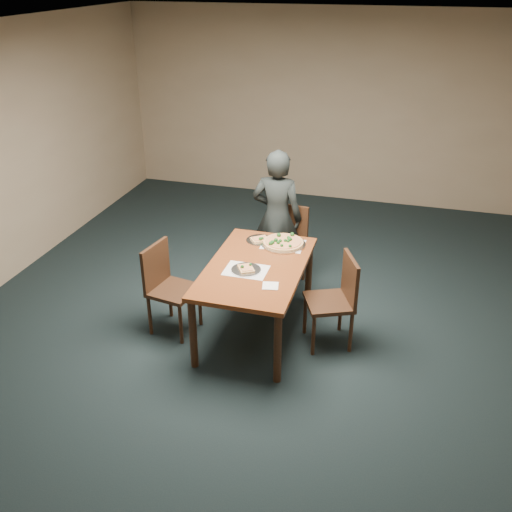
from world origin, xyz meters
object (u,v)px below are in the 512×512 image
(chair_left, at_px, (167,283))
(chair_right, at_px, (337,296))
(chair_far, at_px, (287,241))
(slice_plate_near, at_px, (246,269))
(diner, at_px, (277,217))
(dining_table, at_px, (256,274))
(slice_plate_far, at_px, (260,240))
(pizza_pan, at_px, (283,242))

(chair_left, relative_size, chair_right, 1.00)
(chair_far, bearing_deg, slice_plate_near, -87.65)
(chair_far, bearing_deg, diner, 178.69)
(dining_table, relative_size, chair_far, 1.65)
(diner, height_order, slice_plate_far, diner)
(dining_table, xyz_separation_m, pizza_pan, (0.14, 0.51, 0.12))
(chair_left, height_order, chair_right, same)
(diner, xyz_separation_m, pizza_pan, (0.21, -0.59, -0.00))
(chair_far, bearing_deg, chair_right, -47.06)
(slice_plate_far, bearing_deg, chair_left, -137.02)
(chair_far, height_order, chair_right, same)
(chair_right, distance_m, diner, 1.39)
(slice_plate_far, bearing_deg, chair_right, -28.51)
(chair_left, bearing_deg, chair_far, -25.98)
(diner, bearing_deg, chair_right, 129.28)
(chair_right, bearing_deg, dining_table, -110.83)
(dining_table, height_order, chair_right, chair_right)
(diner, relative_size, slice_plate_near, 5.56)
(chair_far, height_order, diner, diner)
(diner, relative_size, pizza_pan, 3.42)
(chair_right, xyz_separation_m, slice_plate_near, (-0.85, -0.16, 0.25))
(chair_left, xyz_separation_m, pizza_pan, (1.01, 0.68, 0.26))
(chair_far, bearing_deg, chair_left, -118.30)
(dining_table, height_order, diner, diner)
(dining_table, relative_size, chair_right, 1.65)
(slice_plate_near, bearing_deg, dining_table, 62.48)
(slice_plate_far, bearing_deg, pizza_pan, -4.20)
(chair_far, height_order, slice_plate_near, chair_far)
(pizza_pan, bearing_deg, dining_table, -105.61)
(chair_left, xyz_separation_m, diner, (0.79, 1.28, 0.26))
(chair_left, bearing_deg, diner, -21.78)
(slice_plate_far, bearing_deg, slice_plate_near, -85.88)
(chair_right, bearing_deg, pizza_pan, -150.02)
(chair_right, relative_size, pizza_pan, 2.00)
(chair_right, bearing_deg, chair_left, -106.48)
(chair_left, height_order, diner, diner)
(chair_left, bearing_deg, dining_table, -68.57)
(pizza_pan, bearing_deg, slice_plate_near, -108.04)
(chair_right, height_order, diner, diner)
(dining_table, bearing_deg, diner, 93.70)
(dining_table, bearing_deg, slice_plate_near, -117.52)
(slice_plate_near, bearing_deg, chair_far, 84.61)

